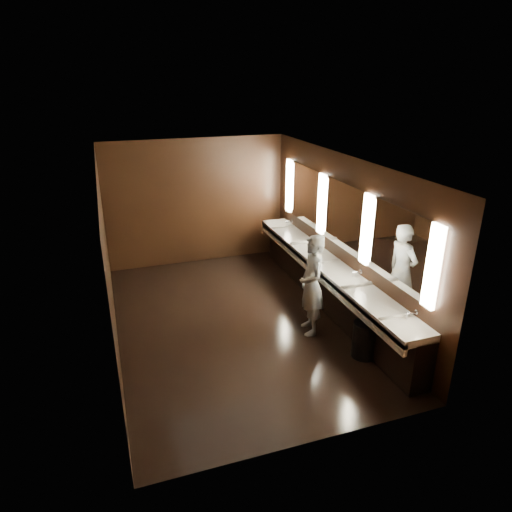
{
  "coord_description": "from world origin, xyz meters",
  "views": [
    {
      "loc": [
        -1.92,
        -6.76,
        4.07
      ],
      "look_at": [
        0.38,
        0.0,
        1.2
      ],
      "focal_mm": 32.0,
      "sensor_mm": 36.0,
      "label": 1
    }
  ],
  "objects": [
    {
      "name": "mirror_band",
      "position": [
        1.98,
        -0.0,
        1.75
      ],
      "size": [
        0.06,
        5.03,
        1.15
      ],
      "color": "#FFF2CE",
      "rests_on": "wall_right"
    },
    {
      "name": "floor",
      "position": [
        0.0,
        0.0,
        0.0
      ],
      "size": [
        6.0,
        6.0,
        0.0
      ],
      "primitive_type": "plane",
      "color": "black",
      "rests_on": "ground"
    },
    {
      "name": "wall_right",
      "position": [
        2.0,
        0.0,
        1.4
      ],
      "size": [
        0.02,
        6.0,
        2.8
      ],
      "primitive_type": "cube",
      "color": "black",
      "rests_on": "floor"
    },
    {
      "name": "person",
      "position": [
        1.1,
        -0.69,
        0.86
      ],
      "size": [
        0.51,
        0.68,
        1.71
      ],
      "primitive_type": "imported",
      "rotation": [
        0.0,
        0.0,
        -1.73
      ],
      "color": "#93ADDB",
      "rests_on": "floor"
    },
    {
      "name": "trash_bin",
      "position": [
        1.58,
        -1.63,
        0.29
      ],
      "size": [
        0.47,
        0.47,
        0.58
      ],
      "primitive_type": "cylinder",
      "rotation": [
        0.0,
        0.0,
        -0.34
      ],
      "color": "black",
      "rests_on": "floor"
    },
    {
      "name": "wall_back",
      "position": [
        0.0,
        3.0,
        1.4
      ],
      "size": [
        4.0,
        0.02,
        2.8
      ],
      "primitive_type": "cube",
      "color": "black",
      "rests_on": "floor"
    },
    {
      "name": "ceiling",
      "position": [
        0.0,
        0.0,
        2.8
      ],
      "size": [
        4.0,
        6.0,
        0.02
      ],
      "primitive_type": "cube",
      "color": "#2D2D2B",
      "rests_on": "wall_back"
    },
    {
      "name": "sink_counter",
      "position": [
        1.79,
        0.0,
        0.5
      ],
      "size": [
        0.55,
        5.4,
        1.01
      ],
      "color": "black",
      "rests_on": "floor"
    },
    {
      "name": "wall_left",
      "position": [
        -2.0,
        0.0,
        1.4
      ],
      "size": [
        0.02,
        6.0,
        2.8
      ],
      "primitive_type": "cube",
      "color": "black",
      "rests_on": "floor"
    },
    {
      "name": "wall_front",
      "position": [
        0.0,
        -3.0,
        1.4
      ],
      "size": [
        4.0,
        0.02,
        2.8
      ],
      "primitive_type": "cube",
      "color": "black",
      "rests_on": "floor"
    }
  ]
}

